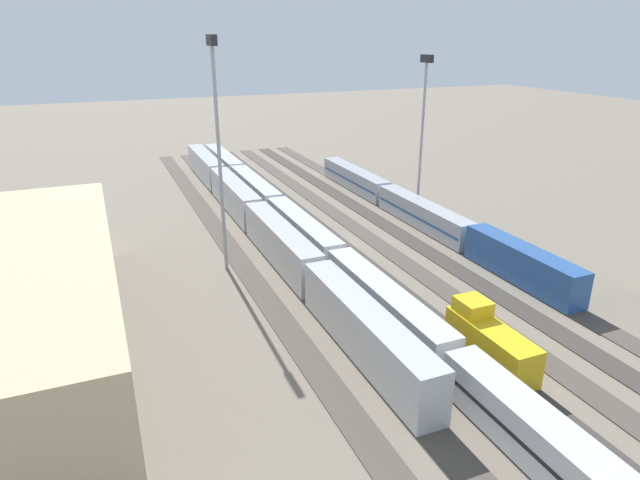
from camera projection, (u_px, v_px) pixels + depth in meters
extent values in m
plane|color=#756B5B|center=(340.00, 244.00, 78.34)|extent=(400.00, 400.00, 0.00)
cube|color=#4C443D|center=(429.00, 230.00, 83.70)|extent=(140.00, 2.80, 0.12)
cube|color=#3D3833|center=(401.00, 235.00, 81.91)|extent=(140.00, 2.80, 0.12)
cube|color=#4C443D|center=(371.00, 239.00, 80.11)|extent=(140.00, 2.80, 0.12)
cube|color=#3D3833|center=(340.00, 244.00, 78.32)|extent=(140.00, 2.80, 0.12)
cube|color=#3D3833|center=(308.00, 249.00, 76.52)|extent=(140.00, 2.80, 0.12)
cube|color=#4C443D|center=(274.00, 254.00, 74.72)|extent=(140.00, 2.80, 0.12)
cube|color=#4C443D|center=(238.00, 259.00, 72.93)|extent=(140.00, 2.80, 0.12)
cube|color=silver|center=(563.00, 460.00, 35.97)|extent=(23.00, 3.00, 3.80)
cube|color=black|center=(563.00, 459.00, 35.95)|extent=(22.40, 3.06, 0.36)
cube|color=silver|center=(385.00, 303.00, 56.86)|extent=(23.00, 3.00, 3.80)
cube|color=black|center=(385.00, 302.00, 56.82)|extent=(22.40, 3.06, 0.36)
cube|color=silver|center=(302.00, 231.00, 77.74)|extent=(23.00, 3.00, 3.80)
cube|color=black|center=(302.00, 232.00, 77.80)|extent=(22.40, 3.06, 0.36)
cube|color=silver|center=(255.00, 189.00, 98.63)|extent=(23.00, 3.00, 3.80)
cube|color=black|center=(255.00, 190.00, 98.71)|extent=(22.40, 3.06, 0.36)
cube|color=silver|center=(224.00, 162.00, 119.52)|extent=(23.00, 3.00, 3.80)
cube|color=black|center=(224.00, 162.00, 119.53)|extent=(22.40, 3.06, 0.36)
cube|color=gold|center=(491.00, 345.00, 49.40)|extent=(10.00, 3.00, 3.60)
cube|color=gold|center=(473.00, 306.00, 51.11)|extent=(3.00, 2.70, 1.40)
cube|color=#B7BABF|center=(365.00, 332.00, 50.27)|extent=(23.00, 3.00, 5.00)
cube|color=#B7BABF|center=(281.00, 244.00, 71.16)|extent=(23.00, 3.00, 5.00)
cube|color=#B7BABF|center=(235.00, 196.00, 92.05)|extent=(23.00, 3.00, 5.00)
cube|color=#B7BABF|center=(206.00, 166.00, 112.93)|extent=(23.00, 3.00, 5.00)
cube|color=#285193|center=(522.00, 264.00, 65.83)|extent=(18.00, 3.00, 4.40)
cube|color=#A8AAB2|center=(423.00, 215.00, 84.66)|extent=(23.00, 3.00, 3.80)
cube|color=#285193|center=(423.00, 215.00, 84.71)|extent=(22.40, 3.06, 0.36)
cube|color=#A8AAB2|center=(355.00, 179.00, 105.55)|extent=(23.00, 3.00, 3.80)
cube|color=#285193|center=(355.00, 179.00, 105.57)|extent=(22.40, 3.06, 0.36)
cylinder|color=#9EA0A5|center=(422.00, 140.00, 89.04)|extent=(0.44, 0.44, 24.10)
cube|color=#262628|center=(427.00, 59.00, 84.55)|extent=(2.80, 0.70, 1.20)
cylinder|color=#9EA0A5|center=(220.00, 165.00, 65.56)|extent=(0.44, 0.44, 27.06)
cube|color=#262628|center=(212.00, 40.00, 60.54)|extent=(2.80, 0.70, 1.20)
cube|color=tan|center=(29.00, 305.00, 49.65)|extent=(45.35, 15.31, 10.39)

